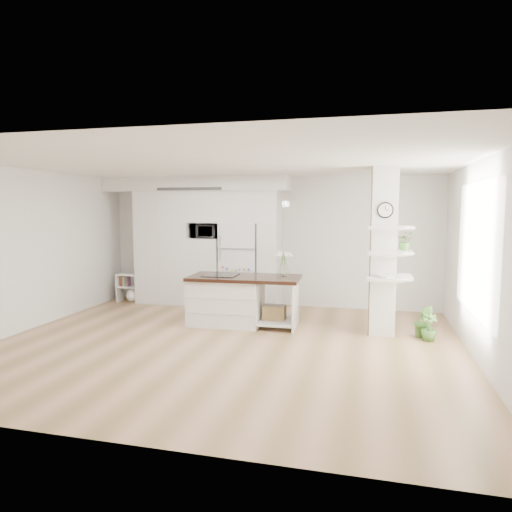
{
  "coord_description": "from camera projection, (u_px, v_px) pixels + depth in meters",
  "views": [
    {
      "loc": [
        2.08,
        -6.39,
        2.05
      ],
      "look_at": [
        0.25,
        0.9,
        1.26
      ],
      "focal_mm": 32.0,
      "sensor_mm": 36.0,
      "label": 1
    }
  ],
  "objects": [
    {
      "name": "room",
      "position": [
        224.0,
        221.0,
        6.69
      ],
      "size": [
        7.04,
        6.04,
        2.72
      ],
      "color": "white",
      "rests_on": "ground"
    },
    {
      "name": "pendant_light",
      "position": [
        343.0,
        203.0,
        6.39
      ],
      "size": [
        0.12,
        0.12,
        0.1
      ],
      "primitive_type": "cylinder",
      "color": "white",
      "rests_on": "room"
    },
    {
      "name": "column",
      "position": [
        389.0,
        252.0,
        7.26
      ],
      "size": [
        0.69,
        0.9,
        2.7
      ],
      "color": "silver",
      "rests_on": "floor"
    },
    {
      "name": "floor",
      "position": [
        225.0,
        345.0,
        6.88
      ],
      "size": [
        7.0,
        6.0,
        0.01
      ],
      "primitive_type": "cube",
      "color": "tan",
      "rests_on": "ground"
    },
    {
      "name": "cabinet_wall",
      "position": [
        198.0,
        234.0,
        9.65
      ],
      "size": [
        4.0,
        0.71,
        2.7
      ],
      "color": "white",
      "rests_on": "floor"
    },
    {
      "name": "decor_bowl",
      "position": [
        384.0,
        276.0,
        7.09
      ],
      "size": [
        0.22,
        0.22,
        0.05
      ],
      "primitive_type": "imported",
      "color": "white",
      "rests_on": "column"
    },
    {
      "name": "kitchen_island",
      "position": [
        233.0,
        299.0,
        8.06
      ],
      "size": [
        1.96,
        0.99,
        1.44
      ],
      "rotation": [
        0.0,
        0.0,
        0.04
      ],
      "color": "white",
      "rests_on": "floor"
    },
    {
      "name": "microwave",
      "position": [
        205.0,
        231.0,
        9.56
      ],
      "size": [
        0.54,
        0.37,
        0.3
      ],
      "primitive_type": "imported",
      "color": "#2D2D2D",
      "rests_on": "cabinet_wall"
    },
    {
      "name": "bookshelf",
      "position": [
        131.0,
        289.0,
        9.98
      ],
      "size": [
        0.53,
        0.31,
        0.62
      ],
      "rotation": [
        0.0,
        0.0,
        0.03
      ],
      "color": "white",
      "rests_on": "floor"
    },
    {
      "name": "window",
      "position": [
        476.0,
        249.0,
        6.17
      ],
      "size": [
        0.0,
        2.4,
        2.4
      ],
      "primitive_type": "plane",
      "rotation": [
        1.57,
        0.0,
        -1.57
      ],
      "color": "white",
      "rests_on": "room"
    },
    {
      "name": "floor_plant_a",
      "position": [
        423.0,
        321.0,
        7.24
      ],
      "size": [
        0.3,
        0.25,
        0.53
      ],
      "primitive_type": "imported",
      "rotation": [
        0.0,
        0.0,
        -0.06
      ],
      "color": "#447930",
      "rests_on": "floor"
    },
    {
      "name": "shelf_plant",
      "position": [
        405.0,
        241.0,
        7.34
      ],
      "size": [
        0.27,
        0.23,
        0.3
      ],
      "primitive_type": "imported",
      "color": "#447930",
      "rests_on": "column"
    },
    {
      "name": "floor_plant_b",
      "position": [
        429.0,
        327.0,
        7.06
      ],
      "size": [
        0.28,
        0.28,
        0.43
      ],
      "primitive_type": "imported",
      "rotation": [
        0.0,
        0.0,
        0.16
      ],
      "color": "#447930",
      "rests_on": "floor"
    },
    {
      "name": "refrigerator",
      "position": [
        241.0,
        265.0,
        9.51
      ],
      "size": [
        0.78,
        0.69,
        1.75
      ],
      "color": "white",
      "rests_on": "floor"
    }
  ]
}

